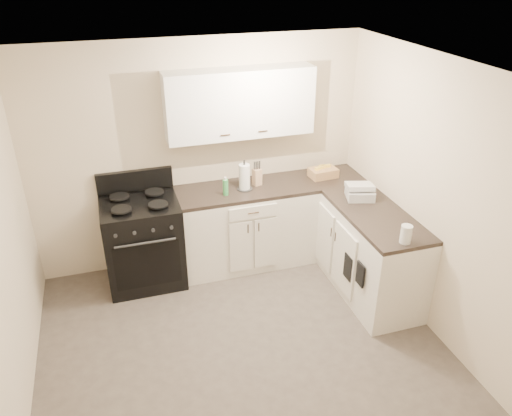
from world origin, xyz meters
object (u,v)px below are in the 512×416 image
object	(u,v)px
paper_towel	(244,177)
wicker_basket	(323,173)
stove	(144,243)
countertop_grill	(360,194)
knife_block	(257,177)

from	to	relation	value
paper_towel	wicker_basket	distance (m)	0.95
stove	countertop_grill	size ratio (longest dim) A/B	3.54
knife_block	wicker_basket	world-z (taller)	knife_block
stove	paper_towel	size ratio (longest dim) A/B	3.38
knife_block	wicker_basket	bearing A→B (deg)	-18.49
stove	wicker_basket	world-z (taller)	wicker_basket
knife_block	countertop_grill	world-z (taller)	knife_block
paper_towel	countertop_grill	world-z (taller)	paper_towel
stove	countertop_grill	distance (m)	2.35
wicker_basket	stove	bearing A→B (deg)	-178.58
paper_towel	wicker_basket	world-z (taller)	paper_towel
stove	knife_block	world-z (taller)	knife_block
stove	countertop_grill	world-z (taller)	countertop_grill
knife_block	stove	bearing A→B (deg)	165.77
knife_block	countertop_grill	bearing A→B (deg)	-51.31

